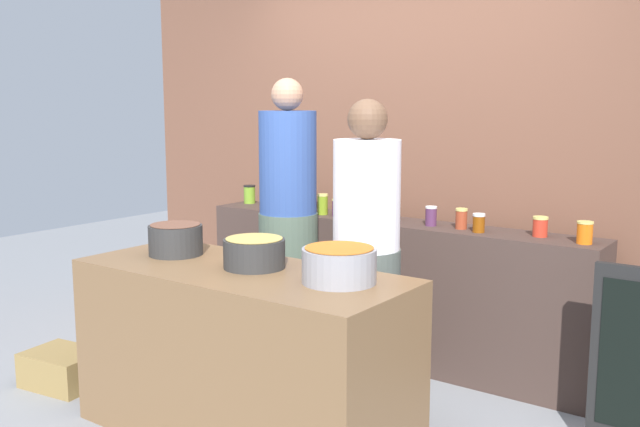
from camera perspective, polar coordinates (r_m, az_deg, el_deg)
ground at (r=3.96m, az=-3.10°, el=-15.87°), size 12.00×12.00×0.00m
storefront_wall at (r=4.80m, az=7.78°, el=6.97°), size 4.80×0.12×3.00m
display_shelf at (r=4.66m, az=5.46°, el=-6.08°), size 2.70×0.36×0.91m
prep_table at (r=3.58m, az=-6.23°, el=-11.18°), size 1.70×0.70×0.86m
preserve_jar_0 at (r=5.32m, az=-5.68°, el=1.56°), size 0.09×0.09×0.14m
preserve_jar_1 at (r=5.12m, az=-3.41°, el=1.29°), size 0.09×0.09×0.14m
preserve_jar_2 at (r=5.03m, az=-1.61°, el=1.03°), size 0.07×0.07×0.11m
preserve_jar_3 at (r=4.76m, az=0.21°, el=0.76°), size 0.07×0.07×0.14m
preserve_jar_4 at (r=4.70m, az=1.49°, el=0.49°), size 0.09×0.09×0.11m
preserve_jar_5 at (r=4.74m, az=3.26°, el=0.52°), size 0.09×0.09×0.11m
preserve_jar_6 at (r=4.58m, az=4.17°, el=0.21°), size 0.07×0.07×0.11m
preserve_jar_7 at (r=4.56m, az=5.72°, el=0.10°), size 0.08×0.08×0.10m
preserve_jar_8 at (r=4.39m, az=8.91°, el=-0.19°), size 0.07×0.07×0.12m
preserve_jar_9 at (r=4.31m, az=11.29°, el=-0.40°), size 0.07×0.07×0.12m
preserve_jar_10 at (r=4.22m, az=12.64°, el=-0.74°), size 0.07×0.07×0.11m
preserve_jar_11 at (r=4.17m, az=17.27°, el=-1.00°), size 0.09×0.09×0.11m
preserve_jar_12 at (r=4.04m, az=20.50°, el=-1.44°), size 0.09×0.09×0.12m
cooking_pot_left at (r=3.82m, az=-11.52°, el=-2.07°), size 0.28×0.28×0.16m
cooking_pot_center at (r=3.47m, az=-5.30°, el=-3.19°), size 0.30×0.30×0.15m
cooking_pot_right at (r=3.17m, az=1.55°, el=-4.17°), size 0.34×0.34×0.16m
cook_with_tongs at (r=4.31m, az=-2.56°, el=-2.29°), size 0.36×0.36×1.80m
cook_in_cap at (r=3.69m, az=3.71°, el=-5.17°), size 0.36×0.36×1.68m
bread_crate at (r=4.55m, az=-19.94°, el=-11.63°), size 0.47×0.38×0.21m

